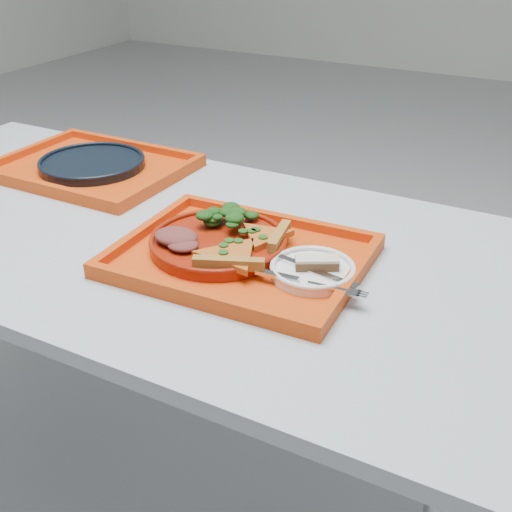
# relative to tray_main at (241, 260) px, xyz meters

# --- Properties ---
(ground) EXTENTS (10.00, 10.00, 0.00)m
(ground) POSITION_rel_tray_main_xyz_m (-0.26, 0.04, -0.76)
(ground) COLOR gray
(ground) RESTS_ON ground
(table) EXTENTS (1.60, 0.80, 0.75)m
(table) POSITION_rel_tray_main_xyz_m (-0.26, 0.04, -0.08)
(table) COLOR #ACB5C0
(table) RESTS_ON ground
(tray_main) EXTENTS (0.46, 0.37, 0.01)m
(tray_main) POSITION_rel_tray_main_xyz_m (0.00, 0.00, 0.00)
(tray_main) COLOR #CA3B0A
(tray_main) RESTS_ON table
(tray_far) EXTENTS (0.45, 0.35, 0.01)m
(tray_far) POSITION_rel_tray_main_xyz_m (-0.55, 0.23, 0.00)
(tray_far) COLOR #CA3B0A
(tray_far) RESTS_ON table
(dinner_plate) EXTENTS (0.26, 0.26, 0.02)m
(dinner_plate) POSITION_rel_tray_main_xyz_m (-0.05, 0.01, 0.02)
(dinner_plate) COLOR maroon
(dinner_plate) RESTS_ON tray_main
(side_plate) EXTENTS (0.15, 0.15, 0.01)m
(side_plate) POSITION_rel_tray_main_xyz_m (0.15, 0.00, 0.01)
(side_plate) COLOR white
(side_plate) RESTS_ON tray_main
(navy_plate) EXTENTS (0.26, 0.26, 0.02)m
(navy_plate) POSITION_rel_tray_main_xyz_m (-0.55, 0.23, 0.01)
(navy_plate) COLOR black
(navy_plate) RESTS_ON tray_far
(pizza_slice_a) EXTENTS (0.17, 0.18, 0.02)m
(pizza_slice_a) POSITION_rel_tray_main_xyz_m (0.00, -0.04, 0.03)
(pizza_slice_a) COLOR #C47920
(pizza_slice_a) RESTS_ON dinner_plate
(pizza_slice_b) EXTENTS (0.14, 0.12, 0.02)m
(pizza_slice_b) POSITION_rel_tray_main_xyz_m (0.02, 0.06, 0.03)
(pizza_slice_b) COLOR #C47920
(pizza_slice_b) RESTS_ON dinner_plate
(salad_heap) EXTENTS (0.09, 0.08, 0.05)m
(salad_heap) POSITION_rel_tray_main_xyz_m (-0.07, 0.08, 0.05)
(salad_heap) COLOR black
(salad_heap) RESTS_ON dinner_plate
(meat_portion) EXTENTS (0.09, 0.07, 0.03)m
(meat_portion) POSITION_rel_tray_main_xyz_m (-0.12, -0.04, 0.04)
(meat_portion) COLOR brown
(meat_portion) RESTS_ON dinner_plate
(dessert_bar) EXTENTS (0.08, 0.06, 0.02)m
(dessert_bar) POSITION_rel_tray_main_xyz_m (0.15, 0.01, 0.03)
(dessert_bar) COLOR #4B2F19
(dessert_bar) RESTS_ON side_plate
(knife) EXTENTS (0.18, 0.05, 0.01)m
(knife) POSITION_rel_tray_main_xyz_m (0.15, -0.01, 0.02)
(knife) COLOR silver
(knife) RESTS_ON side_plate
(fork) EXTENTS (0.19, 0.04, 0.01)m
(fork) POSITION_rel_tray_main_xyz_m (0.16, -0.05, 0.02)
(fork) COLOR silver
(fork) RESTS_ON side_plate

